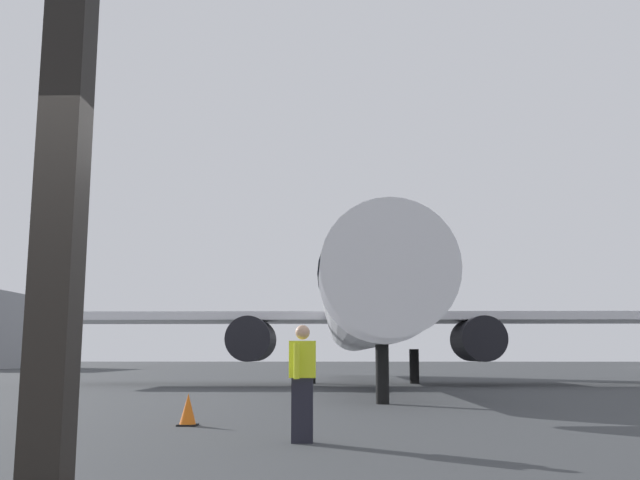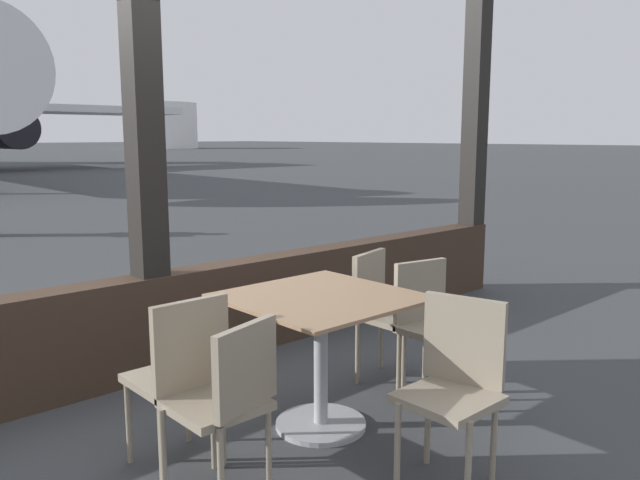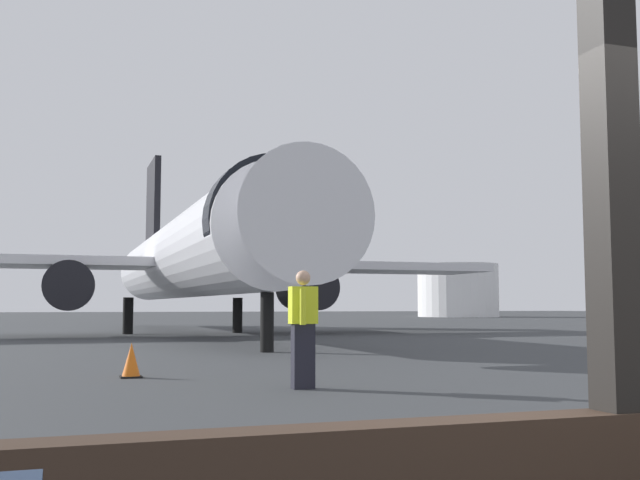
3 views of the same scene
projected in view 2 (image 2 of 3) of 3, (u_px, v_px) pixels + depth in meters
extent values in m
cube|color=#38281E|center=(153.00, 325.00, 4.40)|extent=(7.77, 0.24, 0.71)
cube|color=black|center=(144.00, 130.00, 4.18)|extent=(0.20, 0.20, 3.37)
cube|color=black|center=(475.00, 132.00, 6.70)|extent=(0.20, 0.20, 3.37)
cube|color=#8C6B4C|center=(321.00, 297.00, 3.52)|extent=(0.95, 0.95, 0.02)
cylinder|color=#9EA0A5|center=(321.00, 364.00, 3.58)|extent=(0.08, 0.08, 0.76)
cylinder|color=#9EA0A5|center=(321.00, 424.00, 3.64)|extent=(0.52, 0.52, 0.03)
cube|color=gray|center=(448.00, 399.00, 2.93)|extent=(0.40, 0.40, 0.04)
cube|color=gray|center=(464.00, 340.00, 3.04)|extent=(0.14, 0.40, 0.43)
cylinder|color=gray|center=(468.00, 470.00, 2.74)|extent=(0.03, 0.03, 0.45)
cylinder|color=gray|center=(397.00, 449.00, 2.92)|extent=(0.03, 0.03, 0.45)
cylinder|color=gray|center=(494.00, 439.00, 3.02)|extent=(0.03, 0.03, 0.45)
cylinder|color=gray|center=(428.00, 422.00, 3.20)|extent=(0.03, 0.03, 0.45)
cube|color=gray|center=(174.00, 379.00, 3.16)|extent=(0.40, 0.40, 0.04)
cube|color=gray|center=(191.00, 343.00, 2.99)|extent=(0.40, 0.04, 0.42)
cylinder|color=gray|center=(128.00, 420.00, 3.21)|extent=(0.03, 0.03, 0.45)
cylinder|color=gray|center=(187.00, 402.00, 3.43)|extent=(0.03, 0.03, 0.45)
cylinder|color=gray|center=(161.00, 444.00, 2.96)|extent=(0.03, 0.03, 0.45)
cylinder|color=gray|center=(222.00, 422.00, 3.19)|extent=(0.03, 0.03, 0.45)
cube|color=gray|center=(438.00, 330.00, 3.98)|extent=(0.40, 0.40, 0.04)
cube|color=gray|center=(420.00, 291.00, 4.10)|extent=(0.40, 0.12, 0.39)
cylinder|color=gray|center=(476.00, 367.00, 3.96)|extent=(0.03, 0.03, 0.45)
cylinder|color=gray|center=(434.00, 378.00, 3.79)|extent=(0.03, 0.03, 0.45)
cylinder|color=gray|center=(439.00, 351.00, 4.25)|extent=(0.03, 0.03, 0.45)
cylinder|color=gray|center=(399.00, 361.00, 4.07)|extent=(0.03, 0.03, 0.45)
cube|color=gray|center=(392.00, 316.00, 4.26)|extent=(0.40, 0.40, 0.04)
cube|color=gray|center=(369.00, 281.00, 4.32)|extent=(0.40, 0.14, 0.40)
cylinder|color=gray|center=(425.00, 346.00, 4.34)|extent=(0.03, 0.03, 0.45)
cylinder|color=gray|center=(404.00, 361.00, 4.06)|extent=(0.03, 0.03, 0.45)
cylinder|color=gray|center=(381.00, 338.00, 4.52)|extent=(0.03, 0.03, 0.45)
cylinder|color=gray|center=(357.00, 351.00, 4.24)|extent=(0.03, 0.03, 0.45)
cube|color=gray|center=(216.00, 404.00, 2.89)|extent=(0.40, 0.40, 0.04)
cube|color=gray|center=(246.00, 367.00, 2.76)|extent=(0.40, 0.15, 0.38)
cylinder|color=gray|center=(163.00, 456.00, 2.87)|extent=(0.03, 0.03, 0.44)
cylinder|color=gray|center=(213.00, 427.00, 3.15)|extent=(0.03, 0.03, 0.44)
cylinder|color=gray|center=(221.00, 477.00, 2.69)|extent=(0.03, 0.03, 0.44)
cylinder|color=gray|center=(269.00, 444.00, 2.98)|extent=(0.03, 0.03, 0.44)
cube|color=silver|center=(49.00, 109.00, 32.07)|extent=(12.92, 4.20, 0.36)
cylinder|color=black|center=(9.00, 129.00, 29.61)|extent=(1.90, 3.20, 1.90)
cylinder|color=white|center=(162.00, 126.00, 81.57)|extent=(8.82, 8.82, 5.79)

